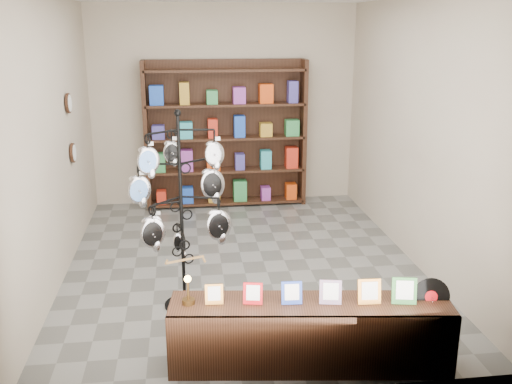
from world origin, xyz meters
TOP-DOWN VIEW (x-y plane):
  - ground at (0.00, 0.00)m, footprint 5.00×5.00m
  - room_envelope at (0.00, 0.00)m, footprint 5.00×5.00m
  - display_tree at (-0.68, -0.99)m, footprint 1.02×1.00m
  - front_shelf at (0.33, -2.15)m, footprint 2.30×0.74m
  - back_shelving at (0.00, 2.30)m, footprint 2.42×0.36m
  - wall_clocks at (-1.97, 0.80)m, footprint 0.03×0.24m

SIDE VIEW (x-z plane):
  - ground at x=0.00m, z-range 0.00..0.00m
  - front_shelf at x=0.33m, z-range -0.12..0.68m
  - back_shelving at x=0.00m, z-range -0.07..2.13m
  - display_tree at x=-0.68m, z-range 0.15..2.11m
  - wall_clocks at x=-1.97m, z-range 1.08..1.92m
  - room_envelope at x=0.00m, z-range -0.65..4.35m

